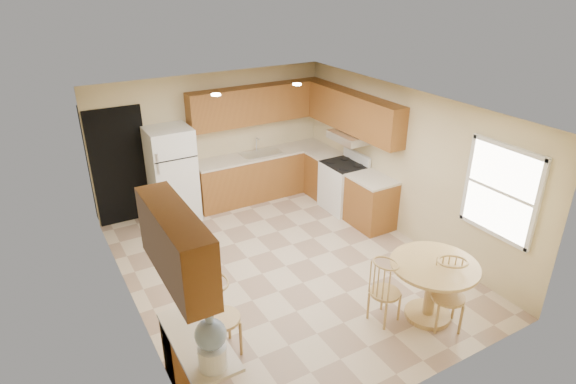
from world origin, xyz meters
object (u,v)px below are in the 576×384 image
refrigerator (172,175)px  chair_table_a (390,288)px  dining_table (432,282)px  chair_table_b (455,293)px  chair_desk (224,314)px  water_crock (211,343)px  stove (343,186)px

refrigerator → chair_table_a: 4.44m
dining_table → chair_table_b: (0.05, -0.33, 0.04)m
refrigerator → chair_table_b: 5.12m
chair_table_a → chair_desk: 2.10m
chair_table_b → water_crock: (-3.08, 0.17, 0.47)m
refrigerator → stove: refrigerator is taller
chair_desk → water_crock: water_crock is taller
stove → dining_table: 3.26m
stove → chair_desk: bearing=-144.5°
refrigerator → chair_desk: (-0.60, -3.70, -0.24)m
refrigerator → dining_table: bearing=-65.5°
stove → chair_desk: stove is taller
stove → chair_table_b: size_ratio=1.16×
chair_table_b → refrigerator: bearing=-34.8°
water_crock → chair_table_a: bearing=7.5°
chair_table_a → water_crock: size_ratio=1.44×
refrigerator → chair_table_b: refrigerator is taller
dining_table → chair_table_a: 0.57m
refrigerator → dining_table: refrigerator is taller
water_crock → dining_table: bearing=3.0°
dining_table → chair_desk: (-2.58, 0.66, 0.09)m
dining_table → chair_table_b: chair_table_b is taller
chair_desk → water_crock: (-0.45, -0.82, 0.43)m
dining_table → water_crock: bearing=-177.0°
stove → chair_table_a: size_ratio=1.23×
stove → chair_desk: size_ratio=1.07×
chair_desk → dining_table: bearing=74.2°
chair_table_b → chair_desk: size_ratio=0.92×
refrigerator → water_crock: refrigerator is taller
stove → water_crock: (-3.92, -3.30, 0.58)m
chair_desk → water_crock: bearing=-30.1°
dining_table → chair_table_a: size_ratio=1.25×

